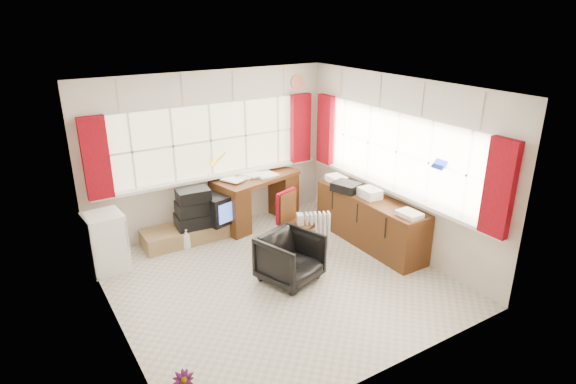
% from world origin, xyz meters
% --- Properties ---
extents(ground, '(4.00, 4.00, 0.00)m').
position_xyz_m(ground, '(0.00, 0.00, 0.00)').
color(ground, beige).
rests_on(ground, ground).
extents(room_walls, '(4.00, 4.00, 4.00)m').
position_xyz_m(room_walls, '(0.00, 0.00, 1.50)').
color(room_walls, beige).
rests_on(room_walls, ground).
extents(window_back, '(3.70, 0.12, 3.60)m').
position_xyz_m(window_back, '(0.00, 1.94, 0.95)').
color(window_back, '#FFF2C9').
rests_on(window_back, room_walls).
extents(window_right, '(0.12, 3.70, 3.60)m').
position_xyz_m(window_right, '(1.94, 0.00, 0.95)').
color(window_right, '#FFF2C9').
rests_on(window_right, room_walls).
extents(curtains, '(3.83, 3.83, 1.15)m').
position_xyz_m(curtains, '(0.92, 0.93, 1.46)').
color(curtains, '#98080F').
rests_on(curtains, room_walls).
extents(overhead_cabinets, '(3.98, 3.98, 0.48)m').
position_xyz_m(overhead_cabinets, '(0.98, 0.98, 2.25)').
color(overhead_cabinets, beige).
rests_on(overhead_cabinets, room_walls).
extents(desk, '(1.53, 1.00, 0.85)m').
position_xyz_m(desk, '(0.67, 1.80, 0.45)').
color(desk, '#502912').
rests_on(desk, ground).
extents(desk_lamp, '(0.14, 0.12, 0.40)m').
position_xyz_m(desk_lamp, '(0.22, 2.03, 1.09)').
color(desk_lamp, yellow).
rests_on(desk_lamp, desk).
extents(task_chair, '(0.52, 0.53, 0.96)m').
position_xyz_m(task_chair, '(0.55, 0.53, 0.51)').
color(task_chair, black).
rests_on(task_chair, ground).
extents(office_chair, '(0.88, 0.89, 0.64)m').
position_xyz_m(office_chair, '(0.15, -0.07, 0.32)').
color(office_chair, black).
rests_on(office_chair, ground).
extents(radiator, '(0.46, 0.33, 0.64)m').
position_xyz_m(radiator, '(0.84, 0.35, 0.26)').
color(radiator, white).
rests_on(radiator, ground).
extents(credenza, '(0.50, 2.00, 0.85)m').
position_xyz_m(credenza, '(1.73, 0.20, 0.39)').
color(credenza, '#502912').
rests_on(credenza, ground).
extents(file_tray, '(0.42, 0.47, 0.13)m').
position_xyz_m(file_tray, '(1.57, 0.59, 0.82)').
color(file_tray, black).
rests_on(file_tray, credenza).
extents(tv_bench, '(1.40, 0.50, 0.25)m').
position_xyz_m(tv_bench, '(-0.55, 1.72, 0.12)').
color(tv_bench, olive).
rests_on(tv_bench, ground).
extents(crt_tv, '(0.59, 0.56, 0.44)m').
position_xyz_m(crt_tv, '(-0.08, 1.62, 0.47)').
color(crt_tv, black).
rests_on(crt_tv, tv_bench).
extents(hifi_stack, '(0.60, 0.41, 0.60)m').
position_xyz_m(hifi_stack, '(-0.47, 1.64, 0.53)').
color(hifi_stack, black).
rests_on(hifi_stack, tv_bench).
extents(mini_fridge, '(0.51, 0.51, 0.81)m').
position_xyz_m(mini_fridge, '(-1.80, 1.48, 0.41)').
color(mini_fridge, white).
rests_on(mini_fridge, ground).
extents(spray_bottle_a, '(0.13, 0.13, 0.32)m').
position_xyz_m(spray_bottle_a, '(-0.68, 1.49, 0.16)').
color(spray_bottle_a, silver).
rests_on(spray_bottle_a, ground).
extents(spray_bottle_b, '(0.12, 0.12, 0.19)m').
position_xyz_m(spray_bottle_b, '(-0.04, 0.51, 0.09)').
color(spray_bottle_b, '#94DDD0').
rests_on(spray_bottle_b, ground).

